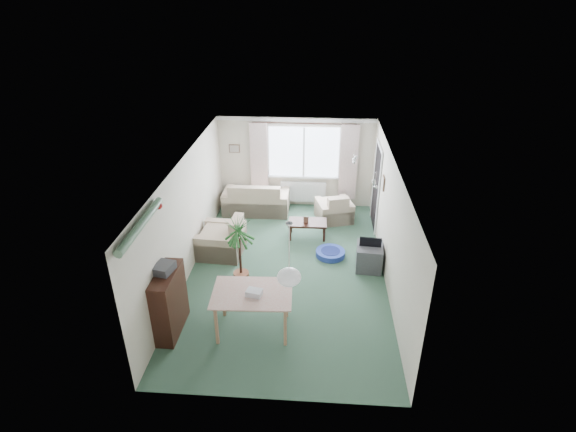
# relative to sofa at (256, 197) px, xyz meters

# --- Properties ---
(ground) EXTENTS (6.50, 6.50, 0.00)m
(ground) POSITION_rel_sofa_xyz_m (1.00, -2.75, -0.42)
(ground) COLOR #30503D
(window) EXTENTS (1.80, 0.03, 1.30)m
(window) POSITION_rel_sofa_xyz_m (1.20, 0.48, 1.08)
(window) COLOR white
(curtain_rod) EXTENTS (2.60, 0.03, 0.03)m
(curtain_rod) POSITION_rel_sofa_xyz_m (1.20, 0.40, 1.85)
(curtain_rod) COLOR black
(curtain_left) EXTENTS (0.45, 0.08, 2.00)m
(curtain_left) POSITION_rel_sofa_xyz_m (0.05, 0.38, 0.85)
(curtain_left) COLOR beige
(curtain_right) EXTENTS (0.45, 0.08, 2.00)m
(curtain_right) POSITION_rel_sofa_xyz_m (2.35, 0.38, 0.85)
(curtain_right) COLOR beige
(radiator) EXTENTS (1.20, 0.10, 0.55)m
(radiator) POSITION_rel_sofa_xyz_m (1.20, 0.44, -0.02)
(radiator) COLOR white
(doorway) EXTENTS (0.03, 0.95, 2.00)m
(doorway) POSITION_rel_sofa_xyz_m (2.99, -0.55, 0.58)
(doorway) COLOR black
(pendant_lamp) EXTENTS (0.36, 0.36, 0.36)m
(pendant_lamp) POSITION_rel_sofa_xyz_m (1.20, -5.05, 1.06)
(pendant_lamp) COLOR white
(tinsel_garland) EXTENTS (1.60, 1.60, 0.12)m
(tinsel_garland) POSITION_rel_sofa_xyz_m (-0.92, -5.05, 1.86)
(tinsel_garland) COLOR #196626
(bauble_cluster_a) EXTENTS (0.20, 0.20, 0.20)m
(bauble_cluster_a) POSITION_rel_sofa_xyz_m (2.30, -1.85, 1.80)
(bauble_cluster_a) COLOR silver
(bauble_cluster_b) EXTENTS (0.20, 0.20, 0.20)m
(bauble_cluster_b) POSITION_rel_sofa_xyz_m (2.60, -3.05, 1.80)
(bauble_cluster_b) COLOR silver
(wall_picture_back) EXTENTS (0.28, 0.03, 0.22)m
(wall_picture_back) POSITION_rel_sofa_xyz_m (-0.60, 0.48, 1.13)
(wall_picture_back) COLOR brown
(wall_picture_right) EXTENTS (0.03, 0.24, 0.30)m
(wall_picture_right) POSITION_rel_sofa_xyz_m (2.98, -1.55, 1.13)
(wall_picture_right) COLOR brown
(sofa) EXTENTS (1.69, 0.89, 0.84)m
(sofa) POSITION_rel_sofa_xyz_m (0.00, 0.00, 0.00)
(sofa) COLOR beige
(sofa) RESTS_ON ground
(armchair_corner) EXTENTS (1.01, 0.98, 0.74)m
(armchair_corner) POSITION_rel_sofa_xyz_m (2.02, -0.33, -0.05)
(armchair_corner) COLOR tan
(armchair_corner) RESTS_ON ground
(armchair_left) EXTENTS (0.99, 1.04, 0.87)m
(armchair_left) POSITION_rel_sofa_xyz_m (-0.50, -2.10, 0.02)
(armchair_left) COLOR beige
(armchair_left) RESTS_ON ground
(coffee_table) EXTENTS (0.89, 0.50, 0.40)m
(coffee_table) POSITION_rel_sofa_xyz_m (1.38, -1.25, -0.22)
(coffee_table) COLOR black
(coffee_table) RESTS_ON ground
(photo_frame) EXTENTS (0.12, 0.03, 0.16)m
(photo_frame) POSITION_rel_sofa_xyz_m (1.34, -1.31, 0.06)
(photo_frame) COLOR brown
(photo_frame) RESTS_ON coffee_table
(bookshelf) EXTENTS (0.33, 0.96, 1.16)m
(bookshelf) POSITION_rel_sofa_xyz_m (-0.84, -4.64, 0.16)
(bookshelf) COLOR black
(bookshelf) RESTS_ON ground
(hifi_box) EXTENTS (0.35, 0.40, 0.14)m
(hifi_box) POSITION_rel_sofa_xyz_m (-0.87, -4.59, 0.81)
(hifi_box) COLOR #39393E
(hifi_box) RESTS_ON bookshelf
(houseplant) EXTENTS (0.72, 0.72, 1.53)m
(houseplant) POSITION_rel_sofa_xyz_m (0.13, -3.26, 0.34)
(houseplant) COLOR #216126
(houseplant) RESTS_ON ground
(dining_table) EXTENTS (1.25, 0.86, 0.76)m
(dining_table) POSITION_rel_sofa_xyz_m (0.55, -4.54, -0.04)
(dining_table) COLOR #AB755D
(dining_table) RESTS_ON ground
(gift_box) EXTENTS (0.28, 0.23, 0.12)m
(gift_box) POSITION_rel_sofa_xyz_m (0.60, -4.61, 0.40)
(gift_box) COLOR silver
(gift_box) RESTS_ON dining_table
(tv_cube) EXTENTS (0.58, 0.62, 0.53)m
(tv_cube) POSITION_rel_sofa_xyz_m (2.70, -2.48, -0.16)
(tv_cube) COLOR #403F45
(tv_cube) RESTS_ON ground
(pet_bed) EXTENTS (0.84, 0.84, 0.13)m
(pet_bed) POSITION_rel_sofa_xyz_m (1.91, -2.07, -0.36)
(pet_bed) COLOR navy
(pet_bed) RESTS_ON ground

